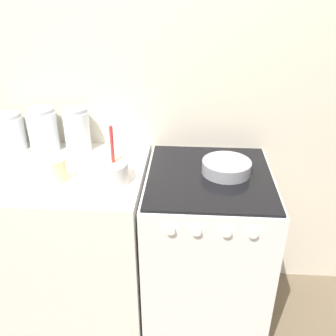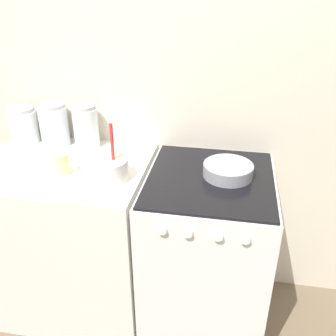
# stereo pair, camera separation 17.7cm
# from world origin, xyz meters

# --- Properties ---
(wall_back) EXTENTS (4.74, 0.05, 2.40)m
(wall_back) POSITION_xyz_m (0.00, 0.70, 1.20)
(wall_back) COLOR beige
(wall_back) RESTS_ON ground_plane
(countertop_cabinet) EXTENTS (0.87, 0.67, 0.93)m
(countertop_cabinet) POSITION_xyz_m (-0.43, 0.34, 0.47)
(countertop_cabinet) COLOR silver
(countertop_cabinet) RESTS_ON ground_plane
(stove) EXTENTS (0.62, 0.69, 0.93)m
(stove) POSITION_xyz_m (0.33, 0.34, 0.47)
(stove) COLOR silver
(stove) RESTS_ON ground_plane
(mixing_bowl) EXTENTS (0.20, 0.20, 0.28)m
(mixing_bowl) POSITION_xyz_m (-0.16, 0.24, 0.99)
(mixing_bowl) COLOR white
(mixing_bowl) RESTS_ON countertop_cabinet
(baking_pan) EXTENTS (0.24, 0.24, 0.06)m
(baking_pan) POSITION_xyz_m (0.41, 0.37, 0.96)
(baking_pan) COLOR gray
(baking_pan) RESTS_ON stove
(storage_jar_left) EXTENTS (0.16, 0.16, 0.20)m
(storage_jar_left) POSITION_xyz_m (-0.76, 0.57, 1.02)
(storage_jar_left) COLOR silver
(storage_jar_left) RESTS_ON countertop_cabinet
(storage_jar_middle) EXTENTS (0.16, 0.16, 0.24)m
(storage_jar_middle) POSITION_xyz_m (-0.57, 0.57, 1.03)
(storage_jar_middle) COLOR silver
(storage_jar_middle) RESTS_ON countertop_cabinet
(storage_jar_right) EXTENTS (0.14, 0.14, 0.24)m
(storage_jar_right) POSITION_xyz_m (-0.38, 0.57, 1.03)
(storage_jar_right) COLOR silver
(storage_jar_right) RESTS_ON countertop_cabinet
(tin_can) EXTENTS (0.07, 0.07, 0.11)m
(tin_can) POSITION_xyz_m (-0.38, 0.23, 0.99)
(tin_can) COLOR beige
(tin_can) RESTS_ON countertop_cabinet
(recipe_page) EXTENTS (0.27, 0.31, 0.01)m
(recipe_page) POSITION_xyz_m (-0.41, 0.18, 0.93)
(recipe_page) COLOR white
(recipe_page) RESTS_ON countertop_cabinet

